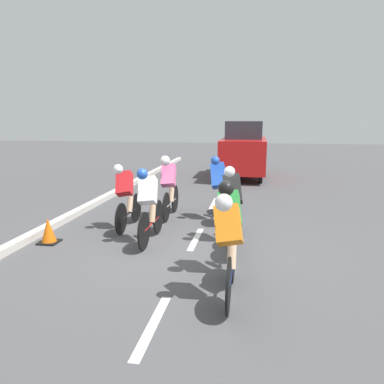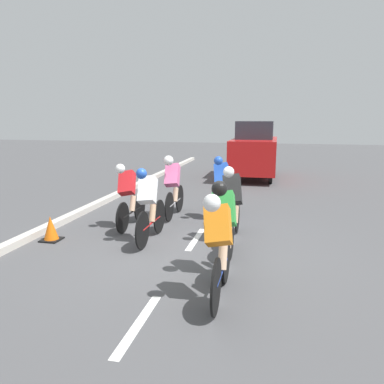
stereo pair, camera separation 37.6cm
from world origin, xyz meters
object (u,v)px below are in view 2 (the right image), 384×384
at_px(cyclist_black, 233,202).
at_px(support_car, 255,150).
at_px(traffic_cone, 51,229).
at_px(cyclist_orange, 219,244).
at_px(cyclist_pink, 173,184).
at_px(cyclist_blue, 222,187).
at_px(cyclist_white, 149,204).
at_px(cyclist_red, 128,194).
at_px(cyclist_green, 225,224).

height_order(cyclist_black, support_car, support_car).
bearing_deg(traffic_cone, cyclist_orange, 154.85).
bearing_deg(cyclist_pink, cyclist_blue, -177.67).
distance_m(cyclist_black, traffic_cone, 3.59).
bearing_deg(cyclist_orange, cyclist_pink, -66.46).
bearing_deg(cyclist_pink, traffic_cone, 50.49).
bearing_deg(cyclist_blue, cyclist_black, 105.25).
relative_size(cyclist_white, support_car, 0.44).
height_order(cyclist_white, cyclist_red, cyclist_white).
bearing_deg(traffic_cone, cyclist_green, 167.21).
xyz_separation_m(support_car, traffic_cone, (3.39, 8.83, -0.88)).
bearing_deg(cyclist_green, traffic_cone, -12.79).
distance_m(cyclist_red, cyclist_pink, 1.28).
bearing_deg(cyclist_black, support_car, -89.47).
height_order(cyclist_black, cyclist_blue, cyclist_blue).
bearing_deg(cyclist_white, support_car, -100.05).
relative_size(cyclist_white, traffic_cone, 3.50).
relative_size(cyclist_red, cyclist_green, 0.97).
relative_size(cyclist_red, support_car, 0.42).
distance_m(cyclist_black, cyclist_green, 1.54).
xyz_separation_m(cyclist_orange, traffic_cone, (3.56, -1.67, -0.53)).
xyz_separation_m(cyclist_red, support_car, (-2.24, -7.65, 0.37)).
xyz_separation_m(cyclist_black, support_car, (0.07, -8.09, 0.33)).
bearing_deg(cyclist_white, cyclist_red, -47.04).
xyz_separation_m(cyclist_red, cyclist_orange, (-2.41, 2.85, 0.02)).
distance_m(cyclist_orange, support_car, 10.51).
bearing_deg(cyclist_green, cyclist_black, -88.12).
relative_size(cyclist_black, cyclist_green, 0.97).
bearing_deg(support_car, cyclist_red, 73.70).
distance_m(cyclist_blue, cyclist_pink, 1.19).
relative_size(cyclist_red, cyclist_orange, 0.99).
bearing_deg(cyclist_blue, cyclist_orange, 97.46).
relative_size(cyclist_orange, support_car, 0.43).
distance_m(cyclist_white, traffic_cone, 2.00).
bearing_deg(cyclist_black, cyclist_orange, 92.26).
bearing_deg(cyclist_white, cyclist_black, -167.12).
bearing_deg(support_car, cyclist_pink, 76.83).
bearing_deg(support_car, cyclist_blue, 86.93).
relative_size(cyclist_green, traffic_cone, 3.47).
height_order(cyclist_white, support_car, support_car).
xyz_separation_m(cyclist_red, traffic_cone, (1.16, 1.18, -0.51)).
relative_size(cyclist_white, cyclist_red, 1.03).
bearing_deg(cyclist_black, cyclist_blue, -74.75).
height_order(cyclist_red, cyclist_pink, cyclist_pink).
relative_size(support_car, traffic_cone, 8.00).
bearing_deg(cyclist_pink, cyclist_black, 136.89).
xyz_separation_m(cyclist_pink, support_car, (-1.54, -6.58, 0.31)).
bearing_deg(cyclist_pink, cyclist_red, 56.97).
relative_size(cyclist_red, cyclist_blue, 0.97).
bearing_deg(cyclist_white, cyclist_blue, -120.85).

